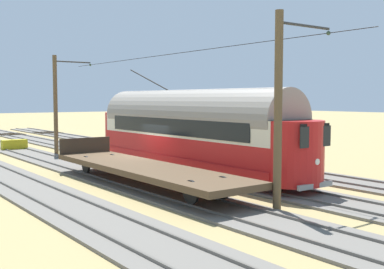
# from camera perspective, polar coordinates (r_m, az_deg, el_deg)

# --- Properties ---
(ground_plane) EXTENTS (220.00, 220.00, 0.00)m
(ground_plane) POSITION_cam_1_polar(r_m,az_deg,el_deg) (24.66, -5.80, -4.67)
(ground_plane) COLOR #9E8956
(track_streetcar_siding) EXTENTS (2.80, 80.00, 0.18)m
(track_streetcar_siding) POSITION_cam_1_polar(r_m,az_deg,el_deg) (28.45, 4.45, -3.36)
(track_streetcar_siding) COLOR #666059
(track_streetcar_siding) RESTS_ON ground
(track_adjacent_siding) EXTENTS (2.80, 80.00, 0.18)m
(track_adjacent_siding) POSITION_cam_1_polar(r_m,az_deg,el_deg) (25.99, -2.31, -4.07)
(track_adjacent_siding) COLOR #666059
(track_adjacent_siding) RESTS_ON ground
(track_third_siding) EXTENTS (2.80, 80.00, 0.18)m
(track_third_siding) POSITION_cam_1_polar(r_m,az_deg,el_deg) (23.97, -10.36, -4.85)
(track_third_siding) COLOR #666059
(track_third_siding) RESTS_ON ground
(track_outer_siding) EXTENTS (2.80, 80.00, 0.18)m
(track_outer_siding) POSITION_cam_1_polar(r_m,az_deg,el_deg) (22.51, -19.68, -5.63)
(track_outer_siding) COLOR #666059
(track_outer_siding) RESTS_ON ground
(vintage_streetcar) EXTENTS (2.65, 16.21, 5.44)m
(vintage_streetcar) POSITION_cam_1_polar(r_m,az_deg,el_deg) (24.45, -0.19, 0.59)
(vintage_streetcar) COLOR red
(vintage_streetcar) RESTS_ON ground
(flatcar_adjacent) EXTENTS (2.80, 12.44, 1.60)m
(flatcar_adjacent) POSITION_cam_1_polar(r_m,az_deg,el_deg) (20.72, -5.97, -3.99)
(flatcar_adjacent) COLOR brown
(flatcar_adjacent) RESTS_ON ground
(catenary_pole_foreground) EXTENTS (2.81, 0.28, 6.77)m
(catenary_pole_foreground) POSITION_cam_1_polar(r_m,az_deg,el_deg) (33.75, -15.87, 3.64)
(catenary_pole_foreground) COLOR brown
(catenary_pole_foreground) RESTS_ON ground
(catenary_pole_mid_near) EXTENTS (2.81, 0.28, 6.77)m
(catenary_pole_mid_near) POSITION_cam_1_polar(r_m,az_deg,el_deg) (16.37, 10.44, 3.20)
(catenary_pole_mid_near) COLOR brown
(catenary_pole_mid_near) RESTS_ON ground
(overhead_wire_run) EXTENTS (2.60, 24.40, 0.18)m
(overhead_wire_run) POSITION_cam_1_polar(r_m,az_deg,el_deg) (26.41, -3.44, 9.49)
(overhead_wire_run) COLOR black
(overhead_wire_run) RESTS_ON ground
(track_end_bumper) EXTENTS (1.80, 0.60, 0.80)m
(track_end_bumper) POSITION_cam_1_polar(r_m,az_deg,el_deg) (37.82, -20.45, -1.19)
(track_end_bumper) COLOR #B2A519
(track_end_bumper) RESTS_ON ground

